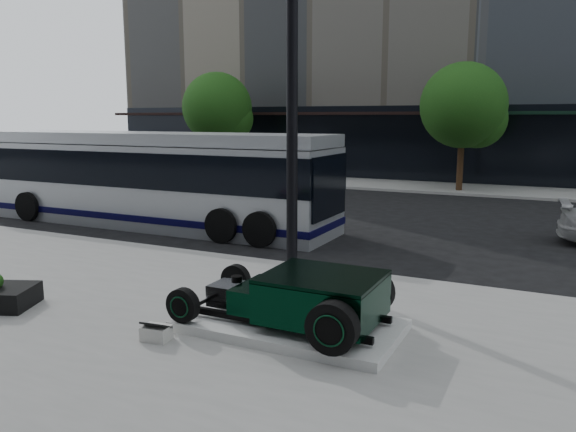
% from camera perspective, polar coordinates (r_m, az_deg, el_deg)
% --- Properties ---
extents(ground, '(120.00, 120.00, 0.00)m').
position_cam_1_polar(ground, '(14.61, 4.64, -3.48)').
color(ground, black).
rests_on(ground, ground).
extents(sidewalk_far, '(70.00, 4.00, 0.12)m').
position_cam_1_polar(sidewalk_far, '(27.92, 15.26, 2.78)').
color(sidewalk_far, gray).
rests_on(sidewalk_far, ground).
extents(street_trees, '(29.80, 3.80, 5.70)m').
position_cam_1_polar(street_trees, '(26.62, 17.70, 10.34)').
color(street_trees, black).
rests_on(street_trees, sidewalk_far).
extents(display_plinth, '(3.40, 1.80, 0.15)m').
position_cam_1_polar(display_plinth, '(8.93, 0.16, -11.02)').
color(display_plinth, silver).
rests_on(display_plinth, sidewalk_near).
extents(hot_rod, '(3.22, 2.00, 0.81)m').
position_cam_1_polar(hot_rod, '(8.62, 2.17, -8.25)').
color(hot_rod, black).
rests_on(hot_rod, display_plinth).
extents(info_plaque, '(0.44, 0.35, 0.31)m').
position_cam_1_polar(info_plaque, '(8.74, -13.24, -11.42)').
color(info_plaque, silver).
rests_on(info_plaque, sidewalk_near).
extents(lamppost, '(0.43, 0.43, 7.74)m').
position_cam_1_polar(lamppost, '(11.59, 0.42, 11.48)').
color(lamppost, black).
rests_on(lamppost, sidewalk_near).
extents(transit_bus, '(12.12, 2.88, 2.92)m').
position_cam_1_polar(transit_bus, '(18.32, -13.53, 3.74)').
color(transit_bus, '#AEB2B7').
rests_on(transit_bus, ground).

